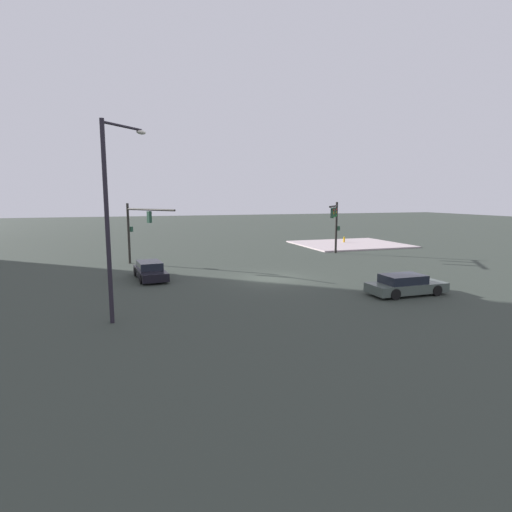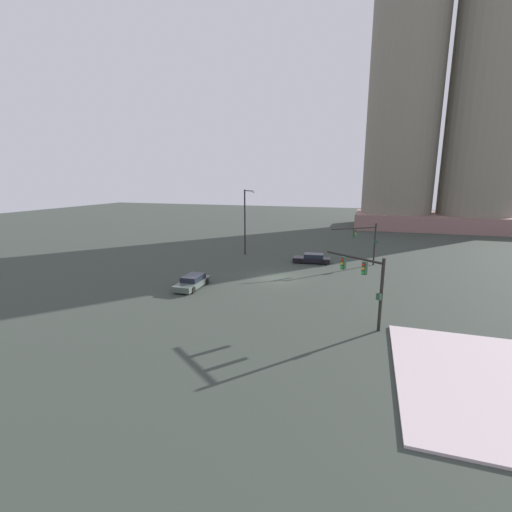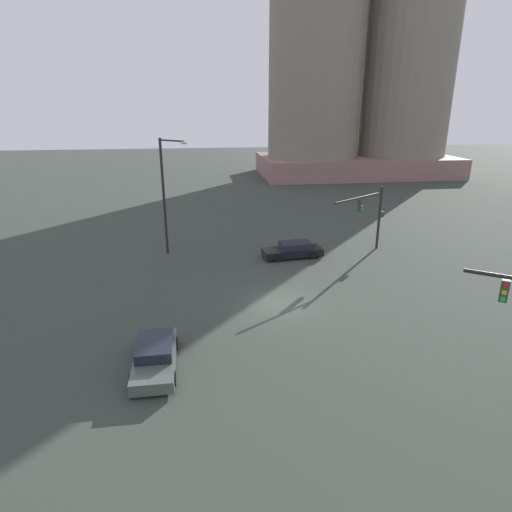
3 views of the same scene
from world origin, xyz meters
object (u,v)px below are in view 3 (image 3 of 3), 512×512
(traffic_signal_near_corner, at_px, (371,210))
(sedan_car_approaching, at_px, (155,356))
(sedan_car_waiting_far, at_px, (293,250))
(streetlamp_curved_arm, at_px, (166,189))

(traffic_signal_near_corner, xyz_separation_m, sedan_car_approaching, (-15.90, -14.48, -2.95))
(traffic_signal_near_corner, height_order, sedan_car_approaching, traffic_signal_near_corner)
(sedan_car_approaching, height_order, sedan_car_waiting_far, same)
(streetlamp_curved_arm, relative_size, sedan_car_approaching, 1.94)
(sedan_car_approaching, bearing_deg, streetlamp_curved_arm, 179.96)
(streetlamp_curved_arm, bearing_deg, traffic_signal_near_corner, 37.22)
(traffic_signal_near_corner, bearing_deg, sedan_car_waiting_far, -30.42)
(sedan_car_waiting_far, bearing_deg, streetlamp_curved_arm, -18.01)
(traffic_signal_near_corner, xyz_separation_m, streetlamp_curved_arm, (-15.99, 1.72, 1.74))
(streetlamp_curved_arm, height_order, sedan_car_approaching, streetlamp_curved_arm)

